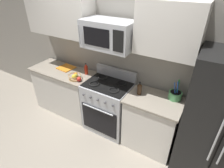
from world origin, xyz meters
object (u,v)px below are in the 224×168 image
Objects in this scene: range_oven at (108,106)px; bottle_soy at (139,89)px; utensil_crock at (175,95)px; refrigerator at (222,124)px; fruit_basket at (75,76)px; cutting_board at (66,68)px; microwave at (108,34)px; apple_loose at (79,79)px; bottle_hot_sauce at (86,69)px.

bottle_soy reaches higher than range_oven.
refrigerator is at bearing -15.91° from utensil_crock.
utensil_crock is at bearing 10.38° from fruit_basket.
refrigerator is at bearing -2.54° from cutting_board.
microwave is 9.19× the size of apple_loose.
range_oven is 0.69m from apple_loose.
microwave is 1.28m from utensil_crock.
bottle_hot_sauce reaches higher than range_oven.
refrigerator is 2.67m from cutting_board.
bottle_soy is at bearing -1.27° from microwave.
microwave is 3.65× the size of bottle_soy.
utensil_crock is at bearing 1.87° from bottle_hot_sauce.
microwave is at bearing 178.55° from refrigerator.
bottle_soy is (-1.12, 0.03, 0.12)m from refrigerator.
utensil_crock is at bearing 164.09° from refrigerator.
cutting_board is (-1.01, 0.08, -0.81)m from microwave.
range_oven is 0.62× the size of refrigerator.
fruit_basket is at bearing 166.29° from apple_loose.
apple_loose is at bearing -167.85° from utensil_crock.
microwave is at bearing 178.73° from bottle_soy.
apple_loose is 0.40× the size of bottle_soy.
microwave is 2.57× the size of cutting_board.
refrigerator reaches higher than range_oven.
fruit_basket is 0.26m from bottle_hot_sauce.
utensil_crock is 2.04m from cutting_board.
refrigerator is 2.20m from bottle_hot_sauce.
apple_loose is at bearing -161.36° from range_oven.
bottle_hot_sauce is at bearing 77.10° from fruit_basket.
cutting_board is at bearing 154.16° from apple_loose.
range_oven is 4.88× the size of fruit_basket.
refrigerator reaches higher than fruit_basket.
utensil_crock is 1.45× the size of fruit_basket.
range_oven is at bearing 18.64° from apple_loose.
apple_loose is (-0.47, -0.18, -0.77)m from microwave.
bottle_soy is (1.07, -0.10, -0.00)m from bottle_hot_sauce.
fruit_basket is 0.77× the size of cutting_board.
bottle_hot_sauce is (-1.56, -0.05, 0.03)m from utensil_crock.
utensil_crock reaches higher than range_oven.
range_oven is 1.46× the size of microwave.
refrigerator is 2.14m from apple_loose.
utensil_crock reaches higher than fruit_basket.
apple_loose is at bearing -25.84° from cutting_board.
fruit_basket is at bearing -172.70° from bottle_soy.
bottle_hot_sauce is at bearing 170.48° from microwave.
range_oven is 0.77m from fruit_basket.
refrigerator is 2.25m from fruit_basket.
fruit_basket is (-2.25, -0.11, 0.08)m from refrigerator.
refrigerator reaches higher than utensil_crock.
bottle_soy is (1.01, 0.17, 0.05)m from apple_loose.
apple_loose is at bearing -78.18° from bottle_hot_sauce.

